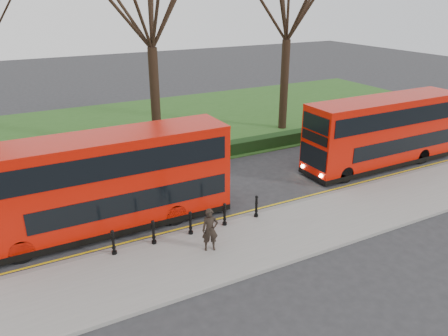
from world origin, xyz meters
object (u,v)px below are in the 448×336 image
bollard_row (190,223)px  bus_rear (383,132)px  bus_lead (108,183)px  pedestrian (210,230)px

bollard_row → bus_rear: bus_rear is taller
bus_lead → bus_rear: bus_lead is taller
bus_lead → pedestrian: (2.91, -3.85, -1.09)m
bollard_row → pedestrian: (0.19, -1.47, 0.38)m
bus_lead → bollard_row: bearing=-41.2°
pedestrian → bus_rear: bearing=34.7°
bollard_row → pedestrian: 1.53m
bollard_row → bus_rear: 13.63m
bus_rear → pedestrian: 13.73m
bus_rear → pedestrian: bus_rear is taller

